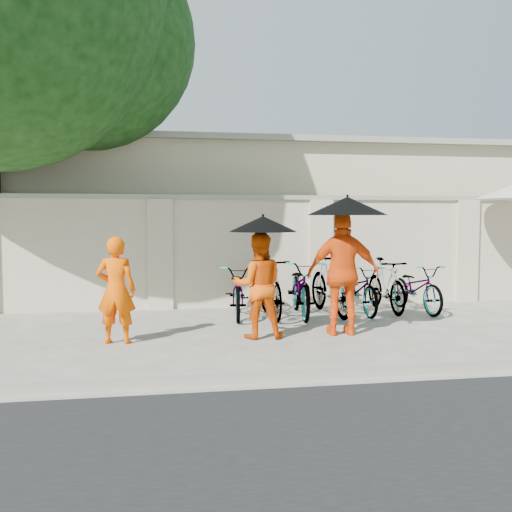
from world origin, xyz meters
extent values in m
plane|color=#ACA79A|center=(0.00, 0.00, 0.00)|extent=(80.00, 80.00, 0.00)
cube|color=gray|center=(0.00, -1.70, 0.06)|extent=(40.00, 0.16, 0.12)
cube|color=beige|center=(1.00, 3.20, 1.00)|extent=(20.00, 0.30, 2.00)
cube|color=beige|center=(2.00, 7.00, 1.60)|extent=(14.00, 6.00, 3.20)
sphere|color=#295420|center=(-2.30, 3.60, 4.90)|extent=(4.00, 4.00, 4.00)
imported|color=#FF5700|center=(-1.59, 0.34, 0.71)|extent=(0.57, 0.43, 1.43)
imported|color=#E85007|center=(0.33, 0.36, 0.73)|extent=(0.75, 0.60, 1.46)
cylinder|color=black|center=(0.38, 0.28, 1.21)|extent=(0.02, 0.02, 0.76)
cone|color=black|center=(0.38, 0.28, 1.59)|extent=(0.94, 0.94, 0.21)
imported|color=#FF540D|center=(1.55, 0.36, 0.88)|extent=(1.06, 0.51, 1.76)
cylinder|color=black|center=(1.57, 0.28, 1.42)|extent=(0.02, 0.02, 0.84)
cone|color=black|center=(1.57, 0.28, 1.83)|extent=(1.13, 1.13, 0.26)
imported|color=slate|center=(0.28, 2.01, 0.44)|extent=(0.79, 1.75, 0.89)
imported|color=slate|center=(0.81, 1.91, 0.51)|extent=(0.48, 1.71, 1.03)
imported|color=slate|center=(1.34, 1.91, 0.48)|extent=(0.83, 1.89, 0.96)
imported|color=slate|center=(1.87, 1.98, 0.54)|extent=(0.65, 1.84, 1.08)
imported|color=slate|center=(2.40, 2.03, 0.43)|extent=(0.64, 1.65, 0.86)
imported|color=slate|center=(2.93, 2.11, 0.48)|extent=(0.48, 1.59, 0.95)
imported|color=slate|center=(3.46, 2.02, 0.43)|extent=(0.75, 1.68, 0.85)
camera|label=1|loc=(-1.03, -7.36, 1.69)|focal=40.00mm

